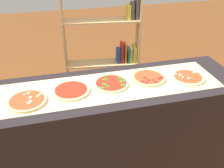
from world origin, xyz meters
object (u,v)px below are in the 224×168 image
Objects in this scene: pizza_plain_1 at (71,91)px; pizza_mushroom_4 at (188,77)px; pizza_spinach_2 at (111,83)px; bookshelf at (111,51)px; pizza_mushroom_0 at (27,101)px; pizza_pepperoni_3 at (148,78)px.

pizza_mushroom_4 is (0.98, -0.03, -0.00)m from pizza_plain_1.
pizza_spinach_2 is 0.65m from pizza_mushroom_4.
pizza_mushroom_4 is 0.17× the size of bookshelf.
pizza_mushroom_0 is at bearing -169.43° from pizza_plain_1.
pizza_pepperoni_3 is at bearing -87.63° from bookshelf.
pizza_pepperoni_3 is (0.65, 0.04, -0.00)m from pizza_plain_1.
pizza_plain_1 is 1.32m from bookshelf.
pizza_spinach_2 is at bearing 174.82° from pizza_mushroom_4.
pizza_mushroom_0 is 1.00× the size of pizza_mushroom_4.
pizza_mushroom_0 is at bearing -127.63° from bookshelf.
pizza_spinach_2 is 1.17m from bookshelf.
pizza_spinach_2 is at bearing -177.63° from pizza_pepperoni_3.
pizza_pepperoni_3 is at bearing 2.37° from pizza_spinach_2.
pizza_mushroom_0 is at bearing -171.97° from pizza_spinach_2.
pizza_mushroom_4 is at bearing 1.45° from pizza_mushroom_0.
pizza_pepperoni_3 is (0.33, 0.01, 0.00)m from pizza_spinach_2.
pizza_plain_1 is 1.03× the size of pizza_mushroom_4.
bookshelf reaches higher than pizza_mushroom_4.
pizza_plain_1 is 0.65m from pizza_pepperoni_3.
pizza_spinach_2 and pizza_mushroom_4 have the same top height.
pizza_mushroom_0 is at bearing -173.84° from pizza_pepperoni_3.
pizza_plain_1 is (0.33, 0.06, -0.00)m from pizza_mushroom_0.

